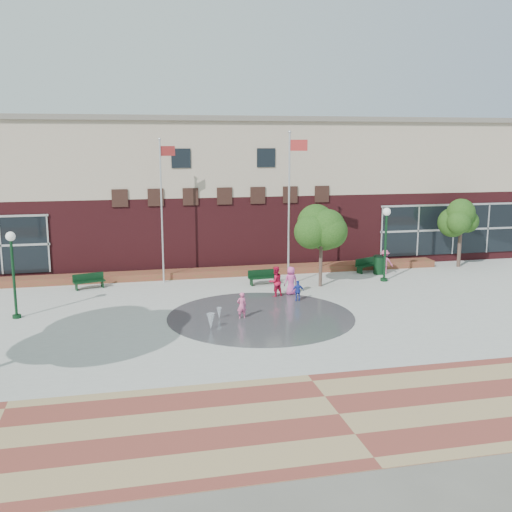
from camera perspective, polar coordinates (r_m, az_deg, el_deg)
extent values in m
plane|color=#666056|center=(24.25, 2.08, -7.81)|extent=(120.00, 120.00, 0.00)
cube|color=#A8A8A0|center=(27.96, 0.00, -5.23)|extent=(46.00, 18.00, 0.01)
cube|color=brown|center=(18.06, 7.90, -14.72)|extent=(46.00, 6.00, 0.01)
cylinder|color=#383A3D|center=(27.02, 0.47, -5.81)|extent=(8.40, 8.40, 0.01)
cube|color=#4D171C|center=(40.51, -4.18, 3.06)|extent=(44.00, 10.00, 4.50)
cube|color=tan|center=(40.14, -4.27, 9.44)|extent=(44.00, 10.00, 4.50)
cube|color=slate|center=(40.15, -4.32, 12.72)|extent=(44.40, 10.40, 0.30)
cube|color=black|center=(40.87, 18.25, 2.41)|extent=(10.00, 0.12, 3.19)
cube|color=black|center=(34.86, -7.17, 9.23)|extent=(1.10, 0.10, 1.10)
cube|color=black|center=(35.69, 0.96, 9.35)|extent=(1.10, 0.10, 1.10)
cube|color=#A9162C|center=(35.18, -2.71, -1.86)|extent=(26.00, 1.20, 0.40)
cylinder|color=silver|center=(33.07, -8.97, 4.06)|extent=(0.10, 0.10, 7.81)
sphere|color=silver|center=(32.84, -9.17, 10.92)|extent=(0.15, 0.15, 0.15)
cube|color=maroon|center=(32.99, -8.43, 9.87)|extent=(0.83, 0.26, 0.52)
cylinder|color=silver|center=(32.14, 3.15, 4.31)|extent=(0.10, 0.10, 8.17)
sphere|color=silver|center=(31.92, 3.23, 11.71)|extent=(0.17, 0.17, 0.17)
cube|color=maroon|center=(31.89, 4.07, 10.48)|extent=(0.89, 0.34, 0.58)
cylinder|color=black|center=(28.42, -22.06, -2.13)|extent=(0.12, 0.12, 3.52)
cylinder|color=black|center=(28.83, -21.82, -5.38)|extent=(0.37, 0.37, 0.17)
sphere|color=white|center=(28.07, -22.34, 1.74)|extent=(0.41, 0.41, 0.41)
cylinder|color=black|center=(34.08, 12.21, 0.69)|extent=(0.13, 0.13, 3.74)
cylinder|color=black|center=(34.43, 12.09, -2.23)|extent=(0.40, 0.40, 0.18)
sphere|color=white|center=(33.78, 12.35, 4.14)|extent=(0.44, 0.44, 0.44)
cube|color=black|center=(33.05, -15.60, -2.37)|extent=(1.71, 0.92, 0.06)
cube|color=black|center=(33.19, -15.70, -1.94)|extent=(1.59, 0.52, 0.41)
cube|color=black|center=(32.74, 0.70, -2.08)|extent=(1.68, 0.59, 0.05)
cube|color=black|center=(32.88, 0.60, -1.65)|extent=(1.65, 0.18, 0.41)
cube|color=black|center=(36.49, 10.62, -0.89)|extent=(1.76, 1.13, 0.06)
cube|color=black|center=(36.58, 10.39, -0.50)|extent=(1.58, 0.74, 0.43)
cylinder|color=black|center=(36.06, 11.64, -0.88)|extent=(0.64, 0.64, 1.07)
cylinder|color=black|center=(35.96, 11.67, -0.01)|extent=(0.69, 0.69, 0.06)
cylinder|color=#402E27|center=(32.39, 6.18, -0.58)|extent=(0.18, 0.18, 2.71)
cylinder|color=#402E27|center=(39.37, 18.81, 0.90)|extent=(0.23, 0.23, 2.64)
cone|color=white|center=(25.27, -4.32, -7.05)|extent=(0.35, 0.35, 0.68)
cone|color=white|center=(26.68, -3.52, -6.06)|extent=(0.23, 0.23, 0.51)
imported|color=#E55B90|center=(26.57, -1.37, -4.75)|extent=(0.48, 0.35, 1.22)
imported|color=red|center=(30.25, 1.86, -2.45)|extent=(0.91, 0.81, 1.57)
imported|color=#D94C9C|center=(30.67, 3.34, -2.37)|extent=(0.80, 0.61, 1.47)
imported|color=#2338AB|center=(29.47, 4.02, -3.36)|extent=(0.64, 0.32, 1.05)
imported|color=#C14975|center=(36.10, 12.16, -0.58)|extent=(1.08, 0.87, 1.47)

